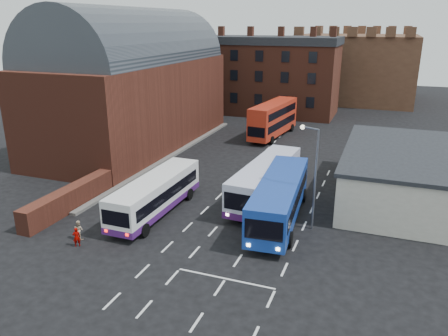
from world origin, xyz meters
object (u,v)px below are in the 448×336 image
(street_lamp, at_px, (313,169))
(pedestrian_beige, at_px, (79,230))
(pedestrian_red, at_px, (77,237))
(bus_white_inbound, at_px, (266,179))
(bus_red_double, at_px, (273,119))
(bus_blue, at_px, (280,197))
(bus_white_outbound, at_px, (156,193))

(street_lamp, distance_m, pedestrian_beige, 16.80)
(street_lamp, bearing_deg, pedestrian_beige, -153.25)
(pedestrian_red, xyz_separation_m, pedestrian_beige, (-0.55, 0.92, 0.01))
(bus_white_inbound, xyz_separation_m, street_lamp, (4.43, -4.04, 2.65))
(bus_white_inbound, relative_size, bus_red_double, 1.05)
(bus_blue, bearing_deg, bus_white_outbound, 8.08)
(bus_blue, distance_m, street_lamp, 3.53)
(street_lamp, height_order, pedestrian_red, street_lamp)
(bus_blue, height_order, pedestrian_beige, bus_blue)
(bus_blue, height_order, bus_red_double, bus_red_double)
(bus_blue, height_order, street_lamp, street_lamp)
(bus_white_inbound, relative_size, pedestrian_beige, 8.61)
(bus_white_outbound, distance_m, street_lamp, 12.14)
(bus_white_inbound, relative_size, street_lamp, 1.58)
(bus_white_outbound, distance_m, bus_white_inbound, 9.22)
(pedestrian_red, distance_m, pedestrian_beige, 1.07)
(bus_red_double, distance_m, pedestrian_beige, 32.99)
(bus_white_outbound, relative_size, bus_red_double, 0.95)
(bus_white_outbound, xyz_separation_m, pedestrian_beige, (-2.90, -5.73, -1.04))
(bus_white_outbound, distance_m, bus_red_double, 26.90)
(bus_red_double, relative_size, street_lamp, 1.51)
(bus_blue, relative_size, pedestrian_beige, 8.86)
(bus_white_inbound, distance_m, bus_red_double, 21.67)
(street_lamp, relative_size, pedestrian_red, 5.49)
(bus_white_inbound, bearing_deg, pedestrian_red, 55.46)
(bus_white_outbound, bearing_deg, pedestrian_beige, -116.38)
(bus_white_inbound, distance_m, pedestrian_red, 15.67)
(pedestrian_red, bearing_deg, street_lamp, 166.67)
(street_lamp, distance_m, pedestrian_red, 16.75)
(bus_white_inbound, height_order, pedestrian_beige, bus_white_inbound)
(pedestrian_beige, bearing_deg, bus_white_inbound, -121.28)
(bus_white_outbound, distance_m, bus_blue, 9.57)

